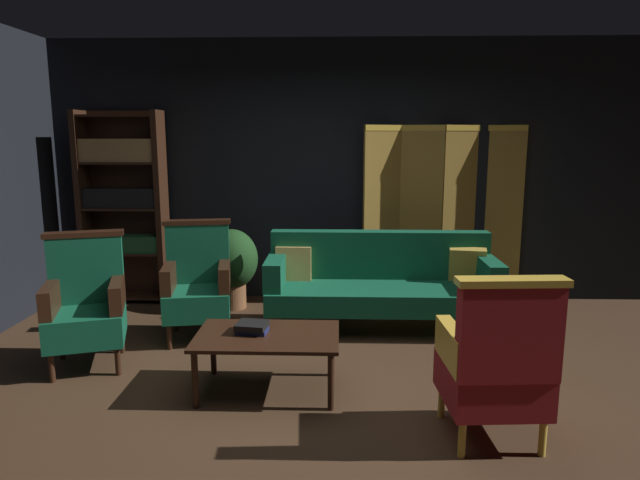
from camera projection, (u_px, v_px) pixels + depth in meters
name	position (u px, v px, depth m)	size (l,w,h in m)	color
ground_plane	(316.00, 393.00, 3.93)	(10.00, 10.00, 0.00)	#3D2819
back_wall	(325.00, 172.00, 6.08)	(7.20, 0.10, 2.80)	black
folding_screen	(441.00, 212.00, 5.99)	(1.72, 0.32, 1.90)	olive
bookshelf	(124.00, 202.00, 5.95)	(0.90, 0.32, 2.05)	black
velvet_couch	(380.00, 280.00, 5.26)	(2.12, 0.78, 0.88)	black
coffee_table	(267.00, 341.00, 3.90)	(1.00, 0.64, 0.42)	black
armchair_gilt_accent	(496.00, 363.00, 3.23)	(0.62, 0.61, 1.04)	gold
armchair_wing_left	(86.00, 304.00, 4.36)	(0.73, 0.73, 1.04)	black
armchair_wing_right	(198.00, 283.00, 4.97)	(0.67, 0.67, 1.04)	black
potted_plant	(232.00, 263.00, 5.81)	(0.54, 0.54, 0.84)	brown
book_navy_cloth	(252.00, 330.00, 3.92)	(0.21, 0.15, 0.03)	navy
book_black_cloth	(252.00, 325.00, 3.92)	(0.21, 0.19, 0.04)	black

